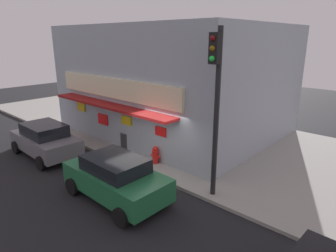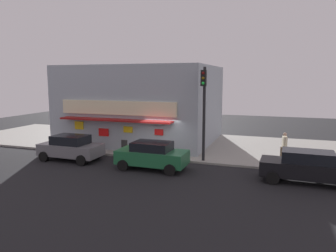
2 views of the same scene
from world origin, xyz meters
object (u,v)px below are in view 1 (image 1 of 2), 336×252
fire_hydrant (155,155)px  trash_can (126,140)px  traffic_light (216,94)px  parked_car_green (116,178)px  parked_car_grey (45,140)px

fire_hydrant → trash_can: size_ratio=0.99×
traffic_light → parked_car_green: bearing=-137.0°
traffic_light → trash_can: 6.78m
parked_car_grey → fire_hydrant: bearing=30.0°
parked_car_grey → trash_can: bearing=52.9°
fire_hydrant → parked_car_grey: 5.49m
trash_can → parked_car_grey: bearing=-127.1°
parked_car_green → parked_car_grey: (-5.72, 0.20, -0.00)m
trash_can → parked_car_grey: 3.88m
trash_can → parked_car_green: size_ratio=0.20×
parked_car_green → trash_can: bearing=135.9°
traffic_light → trash_can: bearing=170.6°
parked_car_grey → traffic_light: bearing=14.4°
fire_hydrant → parked_car_green: size_ratio=0.20×
trash_can → fire_hydrant: bearing=-8.0°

